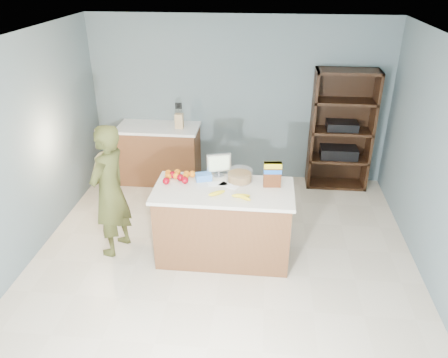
# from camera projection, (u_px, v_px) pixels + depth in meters

# --- Properties ---
(floor) EXTENTS (4.50, 5.00, 0.02)m
(floor) POSITION_uv_depth(u_px,v_px,m) (221.00, 271.00, 4.98)
(floor) COLOR beige
(floor) RESTS_ON ground
(walls) EXTENTS (4.52, 5.02, 2.51)m
(walls) POSITION_uv_depth(u_px,v_px,m) (220.00, 135.00, 4.23)
(walls) COLOR slate
(walls) RESTS_ON ground
(counter_peninsula) EXTENTS (1.56, 0.76, 0.90)m
(counter_peninsula) POSITION_uv_depth(u_px,v_px,m) (224.00, 226.00, 5.06)
(counter_peninsula) COLOR brown
(counter_peninsula) RESTS_ON ground
(back_cabinet) EXTENTS (1.24, 0.62, 0.90)m
(back_cabinet) POSITION_uv_depth(u_px,v_px,m) (160.00, 153.00, 6.83)
(back_cabinet) COLOR brown
(back_cabinet) RESTS_ON ground
(shelving_unit) EXTENTS (0.90, 0.40, 1.80)m
(shelving_unit) POSITION_uv_depth(u_px,v_px,m) (340.00, 132.00, 6.53)
(shelving_unit) COLOR black
(shelving_unit) RESTS_ON ground
(person) EXTENTS (0.53, 0.67, 1.60)m
(person) POSITION_uv_depth(u_px,v_px,m) (110.00, 191.00, 5.00)
(person) COLOR #3E411C
(person) RESTS_ON ground
(knife_block) EXTENTS (0.12, 0.10, 0.31)m
(knife_block) POSITION_uv_depth(u_px,v_px,m) (179.00, 120.00, 6.52)
(knife_block) COLOR tan
(knife_block) RESTS_ON back_cabinet
(envelopes) EXTENTS (0.38, 0.21, 0.00)m
(envelopes) POSITION_uv_depth(u_px,v_px,m) (223.00, 185.00, 4.93)
(envelopes) COLOR white
(envelopes) RESTS_ON counter_peninsula
(bananas) EXTENTS (0.48, 0.21, 0.04)m
(bananas) POSITION_uv_depth(u_px,v_px,m) (229.00, 195.00, 4.68)
(bananas) COLOR yellow
(bananas) RESTS_ON counter_peninsula
(apples) EXTENTS (0.29, 0.25, 0.08)m
(apples) POSITION_uv_depth(u_px,v_px,m) (176.00, 178.00, 4.98)
(apples) COLOR maroon
(apples) RESTS_ON counter_peninsula
(oranges) EXTENTS (0.36, 0.19, 0.08)m
(oranges) POSITION_uv_depth(u_px,v_px,m) (179.00, 175.00, 5.07)
(oranges) COLOR orange
(oranges) RESTS_ON counter_peninsula
(blue_carton) EXTENTS (0.21, 0.17, 0.08)m
(blue_carton) POSITION_uv_depth(u_px,v_px,m) (204.00, 177.00, 5.02)
(blue_carton) COLOR blue
(blue_carton) RESTS_ON counter_peninsula
(salad_bowl) EXTENTS (0.30, 0.30, 0.13)m
(salad_bowl) POSITION_uv_depth(u_px,v_px,m) (240.00, 176.00, 5.00)
(salad_bowl) COLOR #267219
(salad_bowl) RESTS_ON counter_peninsula
(tv) EXTENTS (0.28, 0.12, 0.28)m
(tv) POSITION_uv_depth(u_px,v_px,m) (219.00, 164.00, 5.05)
(tv) COLOR silver
(tv) RESTS_ON counter_peninsula
(cereal_box) EXTENTS (0.20, 0.09, 0.29)m
(cereal_box) POSITION_uv_depth(u_px,v_px,m) (272.00, 173.00, 4.82)
(cereal_box) COLOR #592B14
(cereal_box) RESTS_ON counter_peninsula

